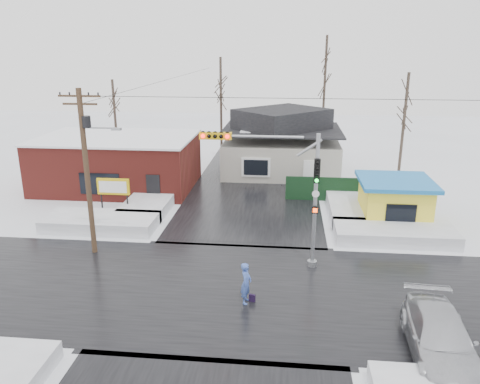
# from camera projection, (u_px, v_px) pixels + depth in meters

# --- Properties ---
(ground) EXTENTS (120.00, 120.00, 0.00)m
(ground) POSITION_uv_depth(u_px,v_px,m) (229.00, 291.00, 22.02)
(ground) COLOR white
(ground) RESTS_ON ground
(road_ns) EXTENTS (10.00, 120.00, 0.02)m
(road_ns) POSITION_uv_depth(u_px,v_px,m) (229.00, 290.00, 22.02)
(road_ns) COLOR black
(road_ns) RESTS_ON ground
(road_ew) EXTENTS (120.00, 10.00, 0.02)m
(road_ew) POSITION_uv_depth(u_px,v_px,m) (229.00, 290.00, 22.02)
(road_ew) COLOR black
(road_ew) RESTS_ON ground
(snowbank_nw) EXTENTS (7.00, 3.00, 0.80)m
(snowbank_nw) POSITION_uv_depth(u_px,v_px,m) (101.00, 222.00, 29.42)
(snowbank_nw) COLOR white
(snowbank_nw) RESTS_ON ground
(snowbank_ne) EXTENTS (7.00, 3.00, 0.80)m
(snowbank_ne) POSITION_uv_depth(u_px,v_px,m) (394.00, 233.00, 27.67)
(snowbank_ne) COLOR white
(snowbank_ne) RESTS_ON ground
(snowbank_nside_w) EXTENTS (3.00, 8.00, 0.80)m
(snowbank_nside_w) POSITION_uv_depth(u_px,v_px,m) (154.00, 199.00, 33.97)
(snowbank_nside_w) COLOR white
(snowbank_nside_w) RESTS_ON ground
(snowbank_nside_e) EXTENTS (3.00, 8.00, 0.80)m
(snowbank_nside_e) POSITION_uv_depth(u_px,v_px,m) (350.00, 205.00, 32.61)
(snowbank_nside_e) COLOR white
(snowbank_nside_e) RESTS_ON ground
(traffic_signal) EXTENTS (6.05, 0.68, 7.00)m
(traffic_signal) POSITION_uv_depth(u_px,v_px,m) (284.00, 182.00, 23.24)
(traffic_signal) COLOR gray
(traffic_signal) RESTS_ON ground
(utility_pole) EXTENTS (3.15, 0.44, 9.00)m
(utility_pole) POSITION_uv_depth(u_px,v_px,m) (87.00, 163.00, 24.58)
(utility_pole) COLOR #382619
(utility_pole) RESTS_ON ground
(brick_building) EXTENTS (12.20, 8.20, 4.12)m
(brick_building) POSITION_uv_depth(u_px,v_px,m) (118.00, 162.00, 37.65)
(brick_building) COLOR maroon
(brick_building) RESTS_ON ground
(marquee_sign) EXTENTS (2.20, 0.21, 2.55)m
(marquee_sign) POSITION_uv_depth(u_px,v_px,m) (113.00, 188.00, 31.33)
(marquee_sign) COLOR black
(marquee_sign) RESTS_ON ground
(house) EXTENTS (10.40, 8.40, 5.76)m
(house) POSITION_uv_depth(u_px,v_px,m) (281.00, 144.00, 41.92)
(house) COLOR #ADA99C
(house) RESTS_ON ground
(kiosk) EXTENTS (4.60, 4.60, 2.88)m
(kiosk) POSITION_uv_depth(u_px,v_px,m) (394.00, 201.00, 30.15)
(kiosk) COLOR yellow
(kiosk) RESTS_ON ground
(fence) EXTENTS (8.00, 0.12, 1.80)m
(fence) POSITION_uv_depth(u_px,v_px,m) (340.00, 189.00, 34.41)
(fence) COLOR black
(fence) RESTS_ON ground
(tree_far_left) EXTENTS (3.00, 3.00, 10.00)m
(tree_far_left) POSITION_uv_depth(u_px,v_px,m) (221.00, 79.00, 44.70)
(tree_far_left) COLOR #332821
(tree_far_left) RESTS_ON ground
(tree_far_mid) EXTENTS (3.00, 3.00, 12.00)m
(tree_far_mid) POSITION_uv_depth(u_px,v_px,m) (326.00, 62.00, 45.15)
(tree_far_mid) COLOR #332821
(tree_far_mid) RESTS_ON ground
(tree_far_right) EXTENTS (3.00, 3.00, 9.00)m
(tree_far_right) POSITION_uv_depth(u_px,v_px,m) (407.00, 96.00, 37.69)
(tree_far_right) COLOR #332821
(tree_far_right) RESTS_ON ground
(tree_far_west) EXTENTS (3.00, 3.00, 8.00)m
(tree_far_west) POSITION_uv_depth(u_px,v_px,m) (113.00, 97.00, 44.25)
(tree_far_west) COLOR #332821
(tree_far_west) RESTS_ON ground
(pedestrian) EXTENTS (0.56, 0.76, 1.92)m
(pedestrian) POSITION_uv_depth(u_px,v_px,m) (246.00, 283.00, 20.71)
(pedestrian) COLOR #405DB4
(pedestrian) RESTS_ON ground
(car) EXTENTS (2.58, 5.64, 1.60)m
(car) POSITION_uv_depth(u_px,v_px,m) (440.00, 338.00, 17.09)
(car) COLOR #B9BBC1
(car) RESTS_ON ground
(shopping_bag) EXTENTS (0.30, 0.18, 0.35)m
(shopping_bag) POSITION_uv_depth(u_px,v_px,m) (252.00, 298.00, 21.00)
(shopping_bag) COLOR black
(shopping_bag) RESTS_ON ground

